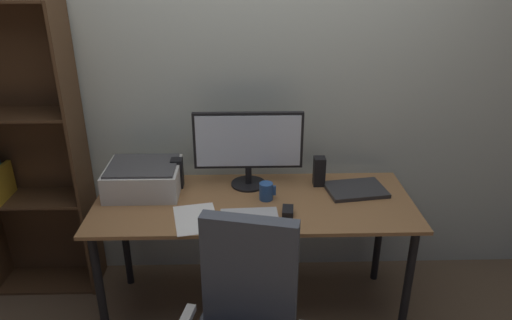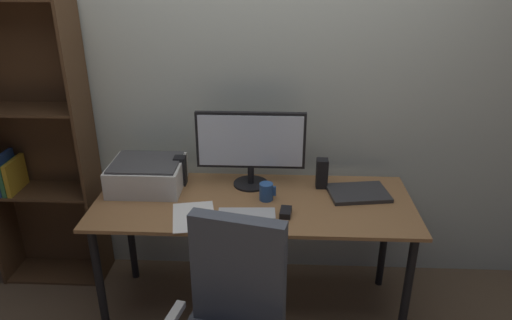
{
  "view_description": "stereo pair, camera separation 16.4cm",
  "coord_description": "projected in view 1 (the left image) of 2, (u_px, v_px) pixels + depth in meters",
  "views": [
    {
      "loc": [
        -0.05,
        -2.24,
        1.97
      ],
      "look_at": [
        0.01,
        0.01,
        0.98
      ],
      "focal_mm": 33.1,
      "sensor_mm": 36.0,
      "label": 1
    },
    {
      "loc": [
        0.12,
        -2.24,
        1.97
      ],
      "look_at": [
        0.01,
        0.01,
        0.98
      ],
      "focal_mm": 33.1,
      "sensor_mm": 36.0,
      "label": 2
    }
  ],
  "objects": [
    {
      "name": "ground_plane",
      "position": [
        254.0,
        309.0,
        2.84
      ],
      "size": [
        12.0,
        12.0,
        0.0
      ],
      "primitive_type": "plane",
      "color": "brown"
    },
    {
      "name": "back_wall",
      "position": [
        252.0,
        76.0,
        2.78
      ],
      "size": [
        6.4,
        0.1,
        2.6
      ],
      "primitive_type": "cube",
      "color": "beige",
      "rests_on": "ground"
    },
    {
      "name": "desk",
      "position": [
        254.0,
        214.0,
        2.58
      ],
      "size": [
        1.71,
        0.67,
        0.74
      ],
      "color": "olive",
      "rests_on": "ground"
    },
    {
      "name": "monitor",
      "position": [
        248.0,
        144.0,
        2.62
      ],
      "size": [
        0.61,
        0.2,
        0.44
      ],
      "color": "black",
      "rests_on": "desk"
    },
    {
      "name": "keyboard",
      "position": [
        249.0,
        215.0,
        2.39
      ],
      "size": [
        0.29,
        0.12,
        0.02
      ],
      "primitive_type": "cube",
      "rotation": [
        0.0,
        0.0,
        0.05
      ],
      "color": "#B7BABC",
      "rests_on": "desk"
    },
    {
      "name": "mouse",
      "position": [
        288.0,
        211.0,
        2.41
      ],
      "size": [
        0.07,
        0.1,
        0.03
      ],
      "primitive_type": "cube",
      "rotation": [
        0.0,
        0.0,
        -0.12
      ],
      "color": "black",
      "rests_on": "desk"
    },
    {
      "name": "coffee_mug",
      "position": [
        266.0,
        191.0,
        2.54
      ],
      "size": [
        0.09,
        0.07,
        0.1
      ],
      "color": "#285193",
      "rests_on": "desk"
    },
    {
      "name": "laptop",
      "position": [
        356.0,
        189.0,
        2.64
      ],
      "size": [
        0.35,
        0.28,
        0.02
      ],
      "primitive_type": "cube",
      "rotation": [
        0.0,
        0.0,
        0.15
      ],
      "color": "#2D2D30",
      "rests_on": "desk"
    },
    {
      "name": "speaker_left",
      "position": [
        177.0,
        173.0,
        2.67
      ],
      "size": [
        0.06,
        0.07,
        0.17
      ],
      "primitive_type": "cube",
      "color": "black",
      "rests_on": "desk"
    },
    {
      "name": "speaker_right",
      "position": [
        319.0,
        171.0,
        2.69
      ],
      "size": [
        0.06,
        0.07,
        0.17
      ],
      "primitive_type": "cube",
      "color": "black",
      "rests_on": "desk"
    },
    {
      "name": "printer",
      "position": [
        144.0,
        178.0,
        2.62
      ],
      "size": [
        0.4,
        0.34,
        0.16
      ],
      "color": "silver",
      "rests_on": "desk"
    },
    {
      "name": "paper_sheet",
      "position": [
        196.0,
        219.0,
        2.37
      ],
      "size": [
        0.26,
        0.33,
        0.0
      ],
      "primitive_type": "cube",
      "rotation": [
        0.0,
        0.0,
        0.2
      ],
      "color": "white",
      "rests_on": "desk"
    },
    {
      "name": "bookshelf",
      "position": [
        25.0,
        158.0,
        2.77
      ],
      "size": [
        0.64,
        0.28,
        1.76
      ],
      "color": "#4C331E",
      "rests_on": "ground"
    }
  ]
}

